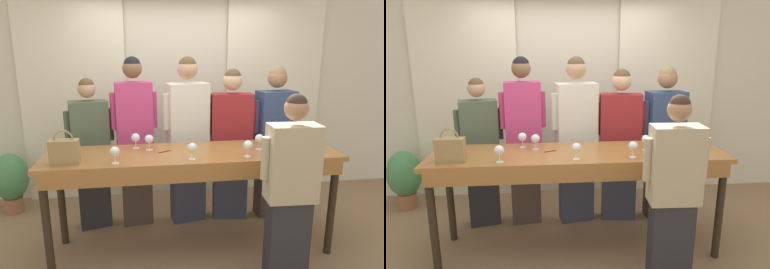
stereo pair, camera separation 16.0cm
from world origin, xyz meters
TOP-DOWN VIEW (x-y plane):
  - ground_plane at (0.00, 0.00)m, footprint 18.00×18.00m
  - wall_back at (0.00, 1.49)m, footprint 12.00×0.06m
  - curtain_panel_left at (-1.31, 1.42)m, footprint 1.30×0.03m
  - curtain_panel_right at (1.31, 1.42)m, footprint 1.30×0.03m
  - tasting_bar at (0.00, -0.03)m, footprint 2.72×0.69m
  - wine_bottle at (1.02, 0.16)m, footprint 0.08×0.08m
  - handbag at (-1.11, -0.18)m, footprint 0.24×0.11m
  - wine_glass_front_left at (0.46, -0.21)m, footprint 0.08×0.08m
  - wine_glass_front_mid at (-0.69, -0.24)m, footprint 0.08×0.08m
  - wine_glass_front_right at (0.64, 0.00)m, footprint 0.08×0.08m
  - wine_glass_center_left at (-0.40, 0.12)m, footprint 0.08×0.08m
  - wine_glass_center_mid at (-0.53, 0.20)m, footprint 0.08×0.08m
  - wine_glass_center_right at (-0.04, -0.22)m, footprint 0.08×0.08m
  - pen at (-0.26, 0.04)m, footprint 0.12×0.07m
  - guest_olive_jacket at (-1.02, 0.60)m, footprint 0.50×0.31m
  - guest_pink_top at (-0.55, 0.60)m, footprint 0.50×0.25m
  - guest_cream_sweater at (0.03, 0.60)m, footprint 0.55×0.30m
  - guest_striped_shirt at (0.52, 0.60)m, footprint 0.57×0.26m
  - guest_navy_coat at (1.02, 0.60)m, footprint 0.53×0.29m
  - host_pouring at (0.68, -0.64)m, footprint 0.50×0.23m
  - potted_plant at (-2.05, 1.07)m, footprint 0.40×0.40m

SIDE VIEW (x-z plane):
  - ground_plane at x=0.00m, z-range 0.00..0.00m
  - potted_plant at x=-2.05m, z-range 0.05..0.79m
  - host_pouring at x=0.68m, z-range 0.02..1.63m
  - guest_olive_jacket at x=-1.02m, z-range 0.02..1.66m
  - tasting_bar at x=0.00m, z-range 0.39..1.39m
  - guest_striped_shirt at x=0.52m, z-range 0.03..1.76m
  - guest_navy_coat at x=1.02m, z-range 0.03..1.78m
  - guest_cream_sweater at x=0.03m, z-range 0.04..1.90m
  - guest_pink_top at x=-0.55m, z-range 0.05..1.91m
  - pen at x=-0.26m, z-range 1.00..1.01m
  - wine_glass_front_mid at x=-0.69m, z-range 1.03..1.18m
  - wine_glass_front_right at x=0.64m, z-range 1.03..1.18m
  - wine_glass_center_mid at x=-0.53m, z-range 1.03..1.18m
  - wine_glass_front_left at x=0.46m, z-range 1.03..1.18m
  - wine_glass_center_left at x=-0.40m, z-range 1.03..1.18m
  - wine_glass_center_right at x=-0.04m, z-range 1.03..1.18m
  - handbag at x=-1.11m, z-range 0.97..1.26m
  - wine_bottle at x=1.02m, z-range 0.96..1.29m
  - curtain_panel_left at x=-1.31m, z-range 0.00..2.69m
  - curtain_panel_right at x=1.31m, z-range 0.00..2.69m
  - wall_back at x=0.00m, z-range 0.00..2.80m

